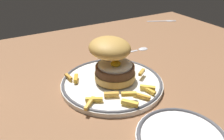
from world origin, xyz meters
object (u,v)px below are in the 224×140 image
(burger, at_px, (112,58))
(fork, at_px, (162,21))
(side_plate, at_px, (182,138))
(spoon, at_px, (140,49))
(dinner_plate, at_px, (112,83))

(burger, relative_size, fork, 1.12)
(fork, bearing_deg, side_plate, -128.05)
(side_plate, relative_size, spoon, 1.30)
(burger, distance_m, fork, 0.62)
(burger, xyz_separation_m, side_plate, (0.01, -0.25, -0.06))
(dinner_plate, height_order, burger, burger)
(dinner_plate, height_order, fork, dinner_plate)
(burger, xyz_separation_m, spoon, (0.19, 0.14, -0.07))
(fork, bearing_deg, dinner_plate, -142.47)
(spoon, bearing_deg, dinner_plate, -142.34)
(dinner_plate, bearing_deg, spoon, 37.66)
(dinner_plate, bearing_deg, side_plate, -86.16)
(dinner_plate, bearing_deg, fork, 37.53)
(side_plate, height_order, spoon, side_plate)
(dinner_plate, xyz_separation_m, side_plate, (0.02, -0.24, -0.00))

